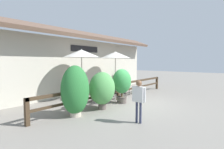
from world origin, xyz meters
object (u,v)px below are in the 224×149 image
(potted_plant_broad_leaf, at_px, (75,90))
(potted_plant_small_flowering, at_px, (119,79))
(patio_umbrella_near, at_px, (82,54))
(dining_table_near, at_px, (82,89))
(patio_umbrella_middle, at_px, (115,55))
(chair_near_streetside, at_px, (91,93))
(chair_near_wallside, at_px, (73,90))
(pedestrian, at_px, (139,96))
(potted_plant_corner_fern, at_px, (102,89))
(chair_middle_streetside, at_px, (124,87))
(dining_table_middle, at_px, (115,84))
(chair_middle_wallside, at_px, (106,85))
(potted_plant_entrance_palm, at_px, (122,82))

(potted_plant_broad_leaf, relative_size, potted_plant_small_flowering, 1.37)
(patio_umbrella_near, relative_size, dining_table_near, 3.03)
(potted_plant_broad_leaf, bearing_deg, patio_umbrella_middle, 20.06)
(chair_near_streetside, height_order, potted_plant_broad_leaf, potted_plant_broad_leaf)
(chair_near_wallside, relative_size, pedestrian, 0.57)
(potted_plant_corner_fern, bearing_deg, patio_umbrella_middle, 29.06)
(chair_near_streetside, bearing_deg, dining_table_near, 91.90)
(potted_plant_corner_fern, bearing_deg, chair_near_wallside, 76.67)
(chair_middle_streetside, bearing_deg, chair_near_streetside, 179.39)
(patio_umbrella_near, height_order, dining_table_near, patio_umbrella_near)
(patio_umbrella_middle, height_order, potted_plant_small_flowering, patio_umbrella_middle)
(chair_near_wallside, height_order, potted_plant_corner_fern, potted_plant_corner_fern)
(chair_near_streetside, distance_m, chair_middle_streetside, 2.90)
(dining_table_middle, bearing_deg, chair_middle_wallside, 95.13)
(potted_plant_broad_leaf, xyz_separation_m, pedestrian, (0.88, -2.36, -0.06))
(dining_table_near, bearing_deg, chair_middle_streetside, -17.92)
(chair_near_wallside, xyz_separation_m, patio_umbrella_middle, (2.85, -0.93, 2.12))
(potted_plant_entrance_palm, bearing_deg, dining_table_middle, 44.49)
(dining_table_near, relative_size, dining_table_middle, 1.00)
(potted_plant_small_flowering, bearing_deg, dining_table_near, -168.79)
(patio_umbrella_near, xyz_separation_m, potted_plant_corner_fern, (-0.70, -2.14, -1.66))
(potted_plant_broad_leaf, distance_m, potted_plant_small_flowering, 7.43)
(patio_umbrella_middle, height_order, dining_table_middle, patio_umbrella_middle)
(chair_middle_streetside, height_order, potted_plant_small_flowering, potted_plant_small_flowering)
(chair_middle_streetside, bearing_deg, potted_plant_broad_leaf, -165.15)
(patio_umbrella_near, distance_m, potted_plant_entrance_palm, 2.76)
(potted_plant_small_flowering, bearing_deg, patio_umbrella_near, -168.79)
(patio_umbrella_near, bearing_deg, pedestrian, -105.74)
(patio_umbrella_middle, bearing_deg, patio_umbrella_near, 176.44)
(chair_middle_streetside, relative_size, chair_middle_wallside, 1.00)
(chair_near_streetside, distance_m, chair_middle_wallside, 3.11)
(patio_umbrella_near, height_order, potted_plant_corner_fern, patio_umbrella_near)
(chair_near_wallside, relative_size, patio_umbrella_middle, 0.30)
(chair_near_wallside, distance_m, chair_middle_streetside, 3.31)
(patio_umbrella_middle, bearing_deg, potted_plant_entrance_palm, -135.51)
(potted_plant_broad_leaf, distance_m, pedestrian, 2.51)
(chair_near_streetside, bearing_deg, patio_umbrella_middle, 16.60)
(potted_plant_corner_fern, bearing_deg, patio_umbrella_near, 71.98)
(patio_umbrella_near, height_order, dining_table_middle, patio_umbrella_near)
(dining_table_near, xyz_separation_m, chair_middle_streetside, (2.85, -0.92, -0.13))
(chair_middle_wallside, bearing_deg, chair_near_wallside, -11.77)
(chair_near_wallside, relative_size, dining_table_middle, 0.91)
(chair_middle_streetside, relative_size, potted_plant_broad_leaf, 0.43)
(patio_umbrella_middle, xyz_separation_m, potted_plant_broad_leaf, (-4.94, -1.80, -1.57))
(patio_umbrella_near, height_order, potted_plant_broad_leaf, patio_umbrella_near)
(patio_umbrella_near, relative_size, chair_middle_wallside, 3.31)
(dining_table_near, xyz_separation_m, patio_umbrella_middle, (2.84, -0.18, 1.98))
(dining_table_middle, relative_size, potted_plant_corner_fern, 0.56)
(patio_umbrella_near, distance_m, dining_table_near, 1.98)
(chair_near_wallside, height_order, patio_umbrella_middle, patio_umbrella_middle)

